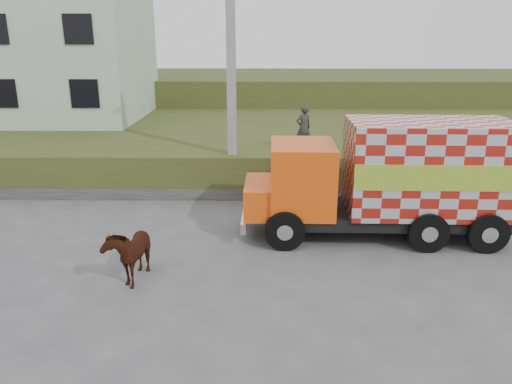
{
  "coord_description": "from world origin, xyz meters",
  "views": [
    {
      "loc": [
        0.01,
        -12.34,
        5.42
      ],
      "look_at": [
        -0.14,
        0.83,
        1.3
      ],
      "focal_mm": 35.0,
      "sensor_mm": 36.0,
      "label": 1
    }
  ],
  "objects_px": {
    "cow": "(130,251)",
    "pedestrian": "(303,128)",
    "utility_pole": "(231,79)",
    "cargo_truck": "(392,178)"
  },
  "relations": [
    {
      "from": "cow",
      "to": "pedestrian",
      "type": "height_order",
      "value": "pedestrian"
    },
    {
      "from": "utility_pole",
      "to": "cargo_truck",
      "type": "height_order",
      "value": "utility_pole"
    },
    {
      "from": "cargo_truck",
      "to": "cow",
      "type": "xyz_separation_m",
      "value": [
        -6.63,
        -2.75,
        -1.0
      ]
    },
    {
      "from": "cargo_truck",
      "to": "utility_pole",
      "type": "bearing_deg",
      "value": 142.81
    },
    {
      "from": "cow",
      "to": "cargo_truck",
      "type": "bearing_deg",
      "value": 28.9
    },
    {
      "from": "cow",
      "to": "pedestrian",
      "type": "distance_m",
      "value": 8.63
    },
    {
      "from": "utility_pole",
      "to": "cow",
      "type": "xyz_separation_m",
      "value": [
        -2.03,
        -6.4,
        -3.39
      ]
    },
    {
      "from": "cargo_truck",
      "to": "cow",
      "type": "relative_size",
      "value": 4.56
    },
    {
      "from": "cargo_truck",
      "to": "pedestrian",
      "type": "relative_size",
      "value": 4.6
    },
    {
      "from": "cow",
      "to": "pedestrian",
      "type": "bearing_deg",
      "value": 64.05
    }
  ]
}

